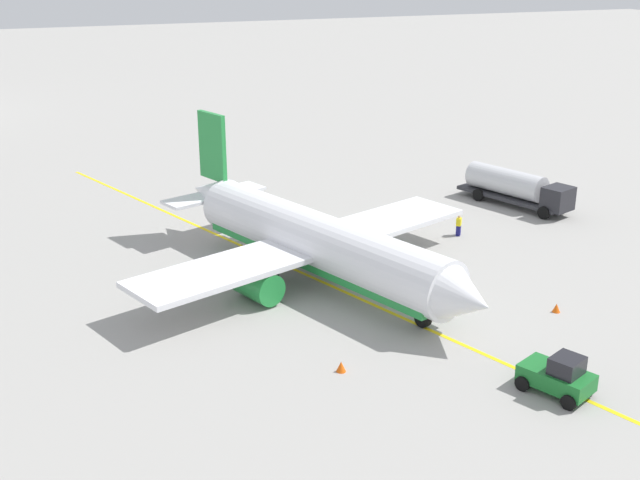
{
  "coord_description": "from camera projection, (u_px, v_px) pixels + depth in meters",
  "views": [
    {
      "loc": [
        47.39,
        -18.14,
        21.58
      ],
      "look_at": [
        0.0,
        0.0,
        3.0
      ],
      "focal_mm": 44.99,
      "sensor_mm": 36.0,
      "label": 1
    }
  ],
  "objects": [
    {
      "name": "ground_plane",
      "position": [
        320.0,
        281.0,
        55.07
      ],
      "size": [
        400.0,
        400.0,
        0.0
      ],
      "primitive_type": "plane",
      "color": "#9E9B96"
    },
    {
      "name": "pushback_tug",
      "position": [
        558.0,
        376.0,
        40.89
      ],
      "size": [
        4.1,
        3.5,
        2.2
      ],
      "color": "#196B28",
      "rests_on": "ground"
    },
    {
      "name": "fuel_tanker",
      "position": [
        516.0,
        187.0,
        70.54
      ],
      "size": [
        11.01,
        6.06,
        3.15
      ],
      "color": "#2D2D33",
      "rests_on": "ground"
    },
    {
      "name": "safety_cone_nose",
      "position": [
        556.0,
        308.0,
        50.29
      ],
      "size": [
        0.51,
        0.51,
        0.57
      ],
      "primitive_type": "cone",
      "color": "#F2590F",
      "rests_on": "ground"
    },
    {
      "name": "safety_cone_wingtip",
      "position": [
        341.0,
        367.0,
        43.22
      ],
      "size": [
        0.54,
        0.54,
        0.6
      ],
      "primitive_type": "cone",
      "color": "#F2590F",
      "rests_on": "ground"
    },
    {
      "name": "refueling_worker",
      "position": [
        459.0,
        226.0,
        63.48
      ],
      "size": [
        0.63,
        0.61,
        1.71
      ],
      "color": "navy",
      "rests_on": "ground"
    },
    {
      "name": "airplane",
      "position": [
        316.0,
        242.0,
        54.47
      ],
      "size": [
        28.88,
        26.81,
        9.8
      ],
      "color": "white",
      "rests_on": "ground"
    },
    {
      "name": "taxi_line_marking",
      "position": [
        320.0,
        281.0,
        55.07
      ],
      "size": [
        70.9,
        26.44,
        0.01
      ],
      "primitive_type": "cube",
      "rotation": [
        0.0,
        0.0,
        0.35
      ],
      "color": "yellow",
      "rests_on": "ground"
    }
  ]
}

